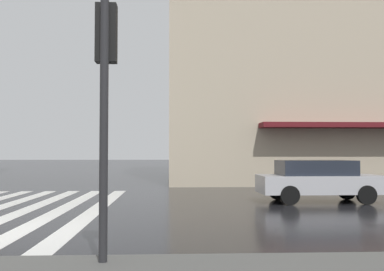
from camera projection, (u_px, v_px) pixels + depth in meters
name	position (u px, v px, depth m)	size (l,w,h in m)	color
ground_plane	(1.00, 232.00, 9.67)	(220.00, 220.00, 0.00)	black
zebra_crossing	(12.00, 209.00, 13.61)	(13.00, 5.50, 0.01)	silver
traffic_signal_post	(105.00, 74.00, 6.58)	(0.44, 0.30, 3.65)	#232326
car_silver	(319.00, 180.00, 15.61)	(1.85, 4.10, 1.41)	#B7B7BC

